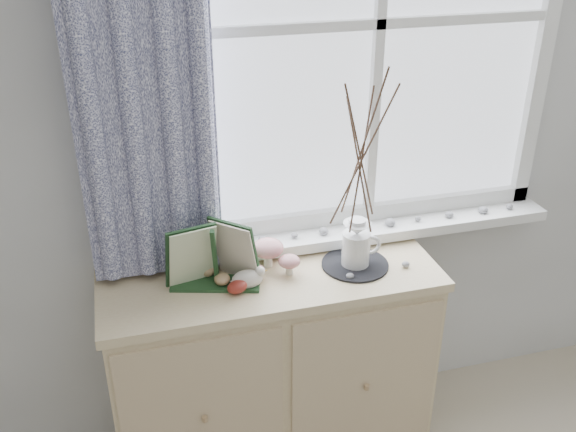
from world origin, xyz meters
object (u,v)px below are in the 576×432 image
Objects in this scene: toadstool_cluster at (271,254)px; twig_pitcher at (361,153)px; sideboard at (272,369)px; botanical_book at (216,259)px.

toadstool_cluster is 0.48m from twig_pitcher.
sideboard is 1.58× the size of twig_pitcher.
botanical_book is 1.86× the size of toadstool_cluster.
toadstool_cluster is (0.21, 0.08, -0.06)m from botanical_book.
toadstool_cluster reaches higher than sideboard.
toadstool_cluster is 0.25× the size of twig_pitcher.
twig_pitcher is (0.31, -0.02, 0.86)m from sideboard.
twig_pitcher reaches higher than botanical_book.
botanical_book is at bearing -168.64° from sideboard.
toadstool_cluster is at bearing 176.52° from twig_pitcher.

